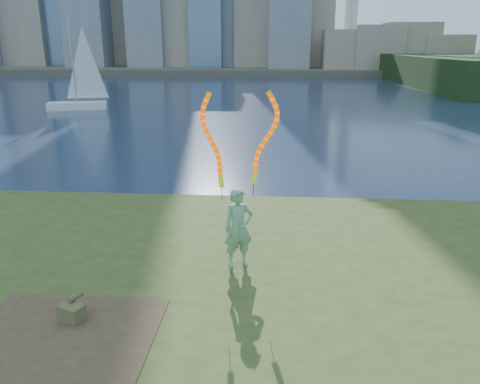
{
  "coord_description": "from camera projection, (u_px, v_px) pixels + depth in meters",
  "views": [
    {
      "loc": [
        1.33,
        -9.62,
        5.56
      ],
      "look_at": [
        0.58,
        1.0,
        2.18
      ],
      "focal_mm": 35.0,
      "sensor_mm": 36.0,
      "label": 1
    }
  ],
  "objects": [
    {
      "name": "woman_with_ribbons",
      "position": [
        238.0,
        206.0,
        10.15
      ],
      "size": [
        1.97,
        0.86,
        4.16
      ],
      "rotation": [
        0.0,
        0.0,
        0.39
      ],
      "color": "#196F20",
      "rests_on": "grassy_knoll"
    },
    {
      "name": "dirt_patch",
      "position": [
        56.0,
        343.0,
        7.78
      ],
      "size": [
        3.2,
        3.0,
        0.02
      ],
      "primitive_type": "cube",
      "color": "#47331E",
      "rests_on": "grassy_knoll"
    },
    {
      "name": "grassy_knoll",
      "position": [
        196.0,
        340.0,
        8.63
      ],
      "size": [
        20.0,
        18.0,
        0.8
      ],
      "color": "#374619",
      "rests_on": "ground"
    },
    {
      "name": "canvas_bag",
      "position": [
        72.0,
        312.0,
        8.39
      ],
      "size": [
        0.52,
        0.59,
        0.42
      ],
      "rotation": [
        0.0,
        0.0,
        -0.43
      ],
      "color": "brown",
      "rests_on": "grassy_knoll"
    },
    {
      "name": "far_shore",
      "position": [
        268.0,
        68.0,
        101.08
      ],
      "size": [
        320.0,
        40.0,
        1.2
      ],
      "primitive_type": "cube",
      "color": "#4B4637",
      "rests_on": "ground"
    },
    {
      "name": "ground",
      "position": [
        212.0,
        293.0,
        10.92
      ],
      "size": [
        320.0,
        320.0,
        0.0
      ],
      "primitive_type": "plane",
      "color": "#1B2843",
      "rests_on": "ground"
    },
    {
      "name": "sailboat",
      "position": [
        79.0,
        94.0,
        41.38
      ],
      "size": [
        5.34,
        2.76,
        8.04
      ],
      "rotation": [
        0.0,
        0.0,
        0.24
      ],
      "color": "white",
      "rests_on": "ground"
    }
  ]
}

